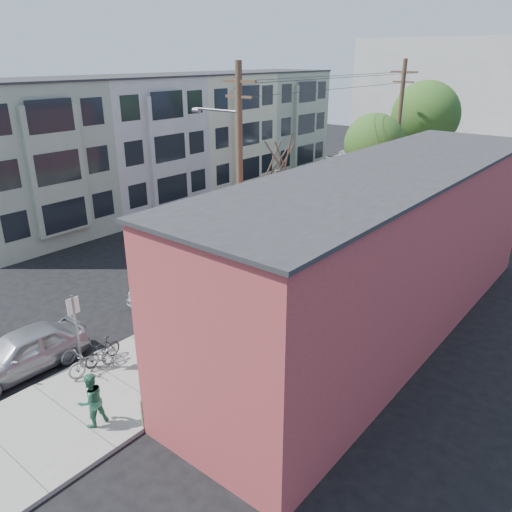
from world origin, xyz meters
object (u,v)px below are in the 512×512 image
Objects in this scene: bus at (364,167)px; patio_chair_b at (182,377)px; sign_post at (76,325)px; parked_bike_b at (93,359)px; cyclist at (175,327)px; car_1 at (177,285)px; patio_chair_a at (192,373)px; patron_grey at (156,383)px; car_4 at (365,200)px; car_0 at (22,352)px; tree_leafy_mid at (374,144)px; parked_bike_a at (102,351)px; tree_leafy_far at (425,115)px; car_2 at (275,240)px; car_3 at (330,217)px; utility_pole_near at (239,177)px; parking_meter_near at (205,285)px; parking_meter_far at (307,237)px; tree_bare at (276,224)px; patron_green at (91,400)px.

patio_chair_b is at bearing -75.00° from bus.
sign_post is 1.34m from parked_bike_b.
car_1 is at bearing -48.33° from cyclist.
patron_grey reaches higher than patio_chair_a.
patio_chair_b is 0.21× the size of car_4.
car_0 is 25.58m from car_4.
tree_leafy_mid is 20.93m from patron_grey.
patio_chair_b is 0.53× the size of cyclist.
patio_chair_a is at bearing 12.88° from parked_bike_a.
car_4 is (-2.20, -3.78, -5.72)m from tree_leafy_far.
parked_bike_a is at bearing -89.83° from car_4.
car_2 is (-5.19, 11.81, 0.21)m from patio_chair_b.
sign_post is 0.53× the size of car_3.
parked_bike_a is 0.14× the size of bus.
parked_bike_b is 31.17m from bus.
utility_pole_near is 11.95m from tree_leafy_mid.
tree_leafy_far is 25.64m from cyclist.
parking_meter_near is 4.93m from utility_pole_near.
car_3 is at bearing 90.65° from parked_bike_a.
parked_bike_b is 6.15m from car_1.
parking_meter_far is at bearing 30.35° from car_2.
car_2 is at bearing 93.34° from parked_bike_a.
car_1 reaches higher than parking_meter_near.
tree_bare is 10.06m from tree_leafy_mid.
car_4 reaches higher than patio_chair_b.
bus reaches higher than car_2.
car_1 is 18.37m from car_4.
tree_leafy_far is at bearing 72.31° from car_3.
utility_pole_near is at bearing -88.40° from car_4.
parked_bike_b is at bearing -120.93° from patron_green.
parked_bike_a is 12.69m from car_2.
bus reaches higher than patron_grey.
patron_green is 1.04× the size of cyclist.
utility_pole_near is 11.36× the size of patio_chair_b.
car_3 is at bearing -150.13° from patron_grey.
parking_meter_far is at bearing -74.38° from bus.
tree_bare is (0.41, 2.23, -2.63)m from utility_pole_near.
car_2 reaches higher than parked_bike_a.
car_4 is (-2.31, 24.15, 0.05)m from parked_bike_b.
utility_pole_near is at bearing -78.44° from bus.
patio_chair_a is 12.60m from car_2.
patio_chair_a is 0.20× the size of car_1.
tree_leafy_mid is 8.01× the size of patio_chair_a.
patio_chair_a is 18.12m from car_3.
cyclist is (1.11, -17.37, -4.41)m from tree_leafy_mid.
tree_leafy_far reaches higher than tree_bare.
parked_bike_b is 0.33× the size of car_2.
patron_green is 0.33× the size of car_3.
tree_bare is at bearing -81.28° from parking_meter_far.
patio_chair_b is (3.74, -4.89, -0.39)m from parking_meter_near.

